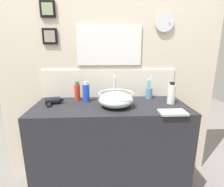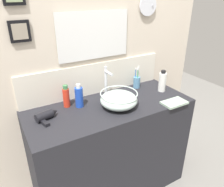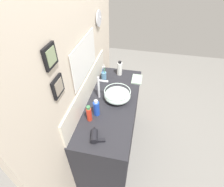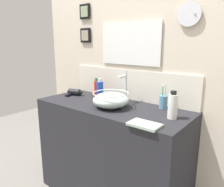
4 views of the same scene
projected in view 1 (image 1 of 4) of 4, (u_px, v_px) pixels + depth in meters
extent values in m
cube|color=#232328|center=(111.00, 150.00, 1.60)|extent=(1.30, 0.54, 0.87)
cube|color=beige|center=(109.00, 61.00, 1.69)|extent=(2.13, 0.06, 2.45)
cube|color=silver|center=(109.00, 83.00, 1.71)|extent=(1.28, 0.02, 0.27)
cube|color=white|center=(109.00, 45.00, 1.62)|extent=(0.54, 0.01, 0.31)
cube|color=white|center=(109.00, 45.00, 1.61)|extent=(0.60, 0.01, 0.37)
cylinder|color=silver|center=(165.00, 22.00, 1.58)|extent=(0.17, 0.01, 0.17)
cylinder|color=silver|center=(169.00, 23.00, 1.60)|extent=(0.01, 0.06, 0.01)
cube|color=black|center=(48.00, 9.00, 1.51)|extent=(0.13, 0.02, 0.14)
cube|color=gray|center=(47.00, 9.00, 1.50)|extent=(0.09, 0.01, 0.10)
cube|color=black|center=(50.00, 36.00, 1.57)|extent=(0.13, 0.02, 0.14)
cube|color=gray|center=(50.00, 36.00, 1.56)|extent=(0.09, 0.01, 0.10)
ellipsoid|color=silver|center=(116.00, 100.00, 1.43)|extent=(0.28, 0.28, 0.12)
torus|color=silver|center=(116.00, 93.00, 1.41)|extent=(0.28, 0.28, 0.01)
torus|color=#B2B7BC|center=(116.00, 106.00, 1.44)|extent=(0.11, 0.11, 0.01)
cylinder|color=silver|center=(114.00, 87.00, 1.61)|extent=(0.02, 0.02, 0.24)
cylinder|color=silver|center=(115.00, 76.00, 1.53)|extent=(0.02, 0.11, 0.02)
cylinder|color=silver|center=(114.00, 73.00, 1.58)|extent=(0.02, 0.02, 0.03)
cylinder|color=black|center=(53.00, 101.00, 1.51)|extent=(0.13, 0.09, 0.06)
cone|color=black|center=(62.00, 100.00, 1.53)|extent=(0.06, 0.06, 0.05)
cube|color=black|center=(49.00, 105.00, 1.46)|extent=(0.05, 0.09, 0.02)
cylinder|color=#598CB2|center=(149.00, 93.00, 1.67)|extent=(0.06, 0.06, 0.10)
cylinder|color=white|center=(151.00, 89.00, 1.66)|extent=(0.01, 0.01, 0.18)
cube|color=white|center=(151.00, 78.00, 1.64)|extent=(0.01, 0.01, 0.02)
cylinder|color=blue|center=(148.00, 89.00, 1.67)|extent=(0.01, 0.01, 0.17)
cube|color=white|center=(148.00, 80.00, 1.65)|extent=(0.01, 0.01, 0.02)
cylinder|color=green|center=(149.00, 90.00, 1.65)|extent=(0.01, 0.01, 0.17)
cube|color=white|center=(150.00, 80.00, 1.63)|extent=(0.01, 0.01, 0.02)
cylinder|color=red|center=(77.00, 92.00, 1.61)|extent=(0.05, 0.05, 0.15)
cylinder|color=#3F7F4C|center=(77.00, 83.00, 1.59)|extent=(0.04, 0.04, 0.03)
cylinder|color=white|center=(171.00, 94.00, 1.51)|extent=(0.06, 0.06, 0.17)
cylinder|color=black|center=(172.00, 83.00, 1.48)|extent=(0.04, 0.04, 0.02)
cylinder|color=blue|center=(86.00, 93.00, 1.57)|extent=(0.06, 0.06, 0.16)
cylinder|color=silver|center=(86.00, 83.00, 1.54)|extent=(0.03, 0.03, 0.03)
cube|color=#99B29E|center=(173.00, 112.00, 1.30)|extent=(0.20, 0.12, 0.02)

